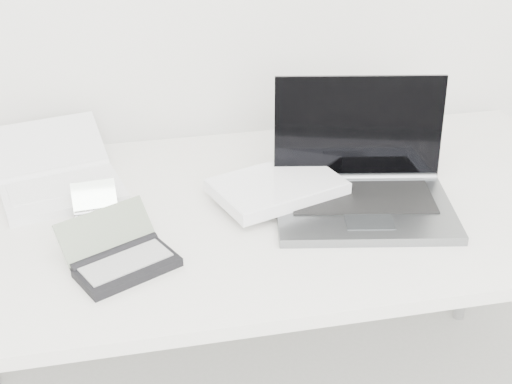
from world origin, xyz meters
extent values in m
cube|color=white|center=(0.00, 1.55, 0.71)|extent=(1.60, 0.80, 0.03)
cylinder|color=silver|center=(0.75, 1.90, 0.35)|extent=(0.04, 0.04, 0.70)
cube|color=slate|center=(0.21, 1.47, 0.74)|extent=(0.43, 0.33, 0.02)
cube|color=black|center=(0.21, 1.50, 0.75)|extent=(0.34, 0.20, 0.00)
cube|color=black|center=(0.23, 1.61, 0.87)|extent=(0.39, 0.10, 0.25)
cylinder|color=slate|center=(0.23, 1.60, 0.75)|extent=(0.38, 0.09, 0.02)
cube|color=#3B3E40|center=(0.19, 1.40, 0.75)|extent=(0.11, 0.08, 0.00)
cube|color=white|center=(0.03, 1.57, 0.76)|extent=(0.32, 0.27, 0.03)
cube|color=white|center=(0.03, 1.57, 0.78)|extent=(0.32, 0.26, 0.00)
cube|color=white|center=(-0.45, 1.68, 0.74)|extent=(0.30, 0.24, 0.02)
cube|color=silver|center=(-0.45, 1.70, 0.75)|extent=(0.25, 0.16, 0.00)
cube|color=silver|center=(-0.49, 1.85, 0.79)|extent=(0.29, 0.21, 0.08)
cylinder|color=white|center=(-0.47, 1.77, 0.75)|extent=(0.26, 0.08, 0.02)
cube|color=silver|center=(-0.37, 1.54, 0.74)|extent=(0.10, 0.08, 0.01)
cube|color=silver|center=(-0.37, 1.54, 0.75)|extent=(0.08, 0.05, 0.00)
cube|color=gray|center=(-0.38, 1.60, 0.77)|extent=(0.10, 0.05, 0.06)
cylinder|color=silver|center=(-0.37, 1.58, 0.74)|extent=(0.09, 0.02, 0.01)
cube|color=black|center=(-0.32, 1.36, 0.74)|extent=(0.22, 0.18, 0.02)
cube|color=gray|center=(-0.32, 1.36, 0.75)|extent=(0.19, 0.14, 0.00)
cube|color=slate|center=(-0.35, 1.43, 0.78)|extent=(0.20, 0.14, 0.07)
cylinder|color=black|center=(-0.34, 1.40, 0.75)|extent=(0.18, 0.10, 0.02)
camera|label=1|loc=(-0.31, 0.19, 1.55)|focal=50.00mm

